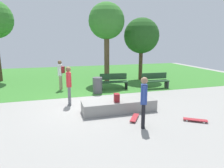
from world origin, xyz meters
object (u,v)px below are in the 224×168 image
trash_bin (98,85)px  tree_slender_maple (107,22)px  concrete_ledge (119,106)px  skater_performing_trick (144,98)px  backpack_on_ledge (117,98)px  skater_watching (69,83)px  pedestrian_with_backpack (61,72)px  skateboard_by_ledge (135,118)px  skateboard_spare (195,120)px  park_bench_near_path (114,81)px  park_bench_far_left (155,80)px  tree_tall_oak (141,36)px

trash_bin → tree_slender_maple: bearing=66.0°
concrete_ledge → skater_performing_trick: skater_performing_trick is taller
backpack_on_ledge → tree_slender_maple: size_ratio=0.06×
trash_bin → backpack_on_ledge: bearing=-88.5°
skater_watching → pedestrian_with_backpack: same height
concrete_ledge → skateboard_by_ledge: (0.28, -0.96, -0.16)m
skateboard_by_ledge → trash_bin: bearing=97.1°
concrete_ledge → pedestrian_with_backpack: (-2.07, 4.44, 0.80)m
skateboard_by_ledge → skateboard_spare: bearing=-22.0°
skateboard_by_ledge → park_bench_near_path: 4.71m
trash_bin → skateboard_by_ledge: bearing=-82.9°
concrete_ledge → park_bench_far_left: 4.66m
skater_watching → trash_bin: skater_watching is taller
park_bench_near_path → skater_performing_trick: bearing=-96.5°
park_bench_far_left → tree_tall_oak: bearing=83.5°
skateboard_by_ledge → pedestrian_with_backpack: pedestrian_with_backpack is taller
skater_performing_trick → park_bench_near_path: skater_performing_trick is taller
concrete_ledge → skater_watching: (-1.84, 1.43, 0.77)m
skater_watching → concrete_ledge: bearing=-37.8°
trash_bin → skateboard_spare: bearing=-62.7°
skater_performing_trick → trash_bin: skater_performing_trick is taller
skater_performing_trick → trash_bin: (-0.50, 4.69, -0.54)m
park_bench_near_path → park_bench_far_left: size_ratio=1.02×
skater_watching → tree_tall_oak: bearing=40.3°
skater_performing_trick → pedestrian_with_backpack: bearing=111.1°
backpack_on_ledge → concrete_ledge: bearing=-37.5°
skateboard_spare → trash_bin: bearing=117.3°
park_bench_near_path → tree_tall_oak: bearing=40.9°
skater_performing_trick → backpack_on_ledge: bearing=105.5°
pedestrian_with_backpack → concrete_ledge: bearing=-65.0°
tree_slender_maple → trash_bin: tree_slender_maple is taller
park_bench_near_path → tree_slender_maple: bearing=85.4°
trash_bin → pedestrian_with_backpack: 2.40m
skater_watching → backpack_on_ledge: bearing=-42.6°
skater_watching → skateboard_spare: bearing=-37.9°
pedestrian_with_backpack → backpack_on_ledge: bearing=-67.1°
tree_slender_maple → trash_bin: bearing=-114.0°
skater_performing_trick → tree_slender_maple: bearing=84.1°
park_bench_far_left → tree_slender_maple: tree_slender_maple is taller
backpack_on_ledge → skateboard_spare: bearing=-115.0°
backpack_on_ledge → tree_tall_oak: size_ratio=0.07×
skater_performing_trick → trash_bin: 4.75m
tree_slender_maple → skater_performing_trick: bearing=-95.9°
skater_watching → skateboard_spare: 5.27m
tree_tall_oak → skater_watching: bearing=-139.7°
backpack_on_ledge → pedestrian_with_backpack: 4.98m
skater_watching → tree_slender_maple: tree_slender_maple is taller
tree_slender_maple → pedestrian_with_backpack: (-3.15, -1.50, -2.98)m
park_bench_far_left → trash_bin: 3.57m
backpack_on_ledge → tree_tall_oak: bearing=-22.2°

